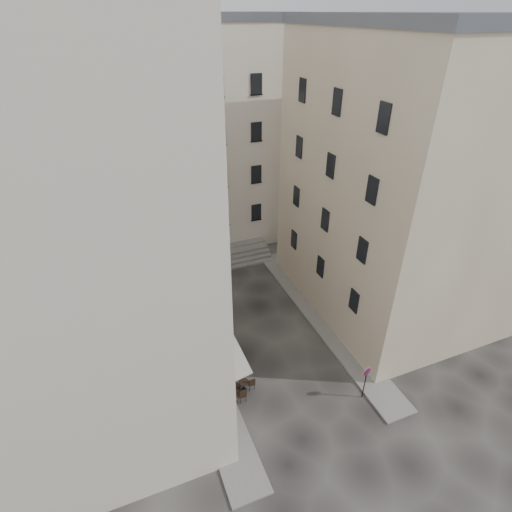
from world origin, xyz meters
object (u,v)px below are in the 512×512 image
bistro_table_a (233,396)px  pedestrian (213,330)px  bistro_table_b (244,385)px  no_parking_sign (366,377)px

bistro_table_a → pedestrian: 5.18m
bistro_table_b → bistro_table_a: bearing=-144.7°
bistro_table_a → pedestrian: pedestrian is taller
no_parking_sign → bistro_table_b: no_parking_sign is taller
bistro_table_b → pedestrian: size_ratio=0.71×
bistro_table_a → bistro_table_b: (0.82, 0.58, -0.06)m
no_parking_sign → bistro_table_b: size_ratio=1.81×
bistro_table_b → pedestrian: pedestrian is taller
no_parking_sign → bistro_table_a: (-6.90, 2.34, -1.10)m
bistro_table_b → pedestrian: (-0.42, 4.57, 0.44)m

